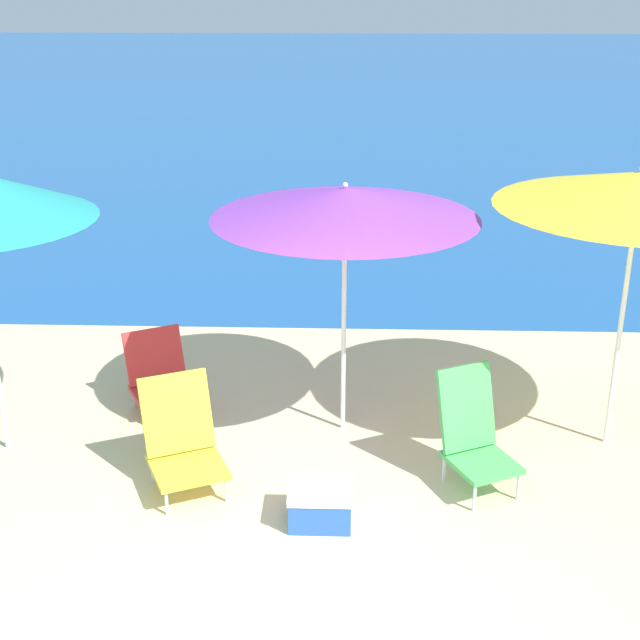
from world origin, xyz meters
The scene contains 7 objects.
sea_water centered at (0.00, 24.50, 0.00)m, with size 60.00×40.00×0.01m.
beach_umbrella_yellow centered at (2.42, 2.28, 1.99)m, with size 2.01×2.01×2.16m.
beach_umbrella_purple centered at (0.37, 2.43, 1.84)m, with size 1.98×1.98×2.00m.
beach_chair_yellow centered at (-0.75, 1.58, 0.36)m, with size 0.70×0.76×0.78m.
beach_chair_red centered at (-1.16, 2.76, 0.30)m, with size 0.66×0.68×0.64m.
beach_chair_green centered at (1.30, 1.67, 0.40)m, with size 0.62×0.69×0.84m.
cooler_box centered at (0.24, 1.14, 0.13)m, with size 0.42×0.34×0.27m.
Camera 1 is at (0.41, -3.86, 3.46)m, focal length 50.00 mm.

